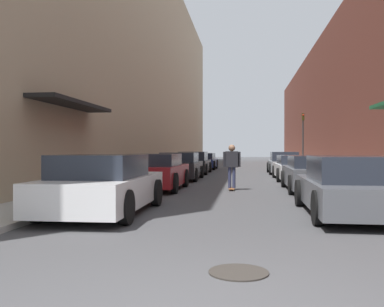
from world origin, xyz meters
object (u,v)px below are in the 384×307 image
parked_car_left_4 (203,161)px  skateboarder (232,162)px  parked_car_right_2 (296,168)px  parked_car_right_3 (284,163)px  parked_car_right_0 (350,187)px  parked_car_left_1 (156,172)px  traffic_light (303,135)px  parked_car_right_1 (314,174)px  parked_car_left_0 (103,185)px  parked_car_left_3 (194,163)px  manhole_cover (239,272)px  parked_car_left_2 (180,166)px

parked_car_left_4 → skateboarder: size_ratio=2.63×
parked_car_right_2 → parked_car_right_3: bearing=91.1°
skateboarder → parked_car_right_0: bearing=-63.7°
parked_car_left_1 → traffic_light: size_ratio=1.09×
parked_car_right_1 → parked_car_right_3: bearing=90.5°
parked_car_left_0 → parked_car_left_3: size_ratio=0.96×
parked_car_left_3 → parked_car_right_1: size_ratio=1.05×
parked_car_left_3 → parked_car_left_1: bearing=-90.3°
parked_car_left_0 → parked_car_left_4: parked_car_left_0 is taller
parked_car_left_1 → traffic_light: traffic_light is taller
parked_car_right_1 → parked_car_right_2: (0.02, 5.46, -0.02)m
parked_car_right_3 → traffic_light: 3.65m
parked_car_left_1 → skateboarder: 2.71m
parked_car_left_1 → parked_car_right_2: (5.53, 5.72, -0.06)m
parked_car_right_1 → skateboarder: 2.86m
parked_car_left_0 → parked_car_left_4: size_ratio=1.06×
parked_car_left_1 → parked_car_right_1: 5.51m
parked_car_left_0 → parked_car_right_2: (5.52, 11.44, -0.06)m
parked_car_right_3 → parked_car_left_3: bearing=-175.3°
parked_car_left_3 → parked_car_left_4: size_ratio=1.11×
parked_car_left_0 → skateboarder: 6.52m
parked_car_right_0 → skateboarder: 6.19m
parked_car_left_3 → manhole_cover: bearing=-81.6°
parked_car_right_1 → parked_car_left_2: bearing=137.3°
parked_car_right_2 → traffic_light: size_ratio=1.28×
parked_car_right_2 → parked_car_left_2: bearing=-175.5°
parked_car_left_0 → parked_car_right_3: parked_car_left_0 is taller
parked_car_left_1 → parked_car_right_1: bearing=2.7°
parked_car_left_1 → parked_car_left_4: 16.24m
parked_car_left_0 → parked_car_left_2: parked_car_left_0 is taller
parked_car_left_3 → skateboarder: bearing=-75.9°
parked_car_left_3 → traffic_light: size_ratio=1.27×
parked_car_left_0 → parked_car_right_3: 17.67m
parked_car_right_2 → manhole_cover: (-2.44, -15.69, -0.57)m
parked_car_right_3 → parked_car_right_1: bearing=-89.5°
parked_car_right_1 → skateboarder: skateboarder is taller
parked_car_right_1 → parked_car_right_3: 10.84m
parked_car_right_2 → manhole_cover: 15.89m
parked_car_left_4 → parked_car_right_1: size_ratio=0.95×
parked_car_left_0 → traffic_light: (6.91, 19.64, 1.76)m
parked_car_left_2 → traffic_light: size_ratio=1.21×
parked_car_left_0 → parked_car_right_2: 12.71m
parked_car_right_3 → parked_car_left_4: bearing=136.0°
parked_car_left_2 → parked_car_left_1: bearing=-90.6°
parked_car_right_0 → parked_car_right_3: 16.42m
manhole_cover → parked_car_left_4: bearing=96.5°
parked_car_left_1 → parked_car_right_2: parked_car_left_1 is taller
parked_car_left_2 → parked_car_left_3: 5.35m
parked_car_right_0 → traffic_light: size_ratio=1.23×
parked_car_left_1 → parked_car_left_2: parked_car_left_2 is taller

